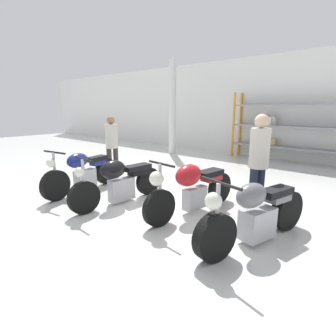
{
  "coord_description": "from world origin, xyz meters",
  "views": [
    {
      "loc": [
        3.13,
        -3.25,
        1.82
      ],
      "look_at": [
        0.0,
        0.4,
        0.7
      ],
      "focal_mm": 28.0,
      "sensor_mm": 36.0,
      "label": 1
    }
  ],
  "objects": [
    {
      "name": "support_pillar",
      "position": [
        -3.55,
        4.81,
        1.8
      ],
      "size": [
        0.28,
        0.28,
        3.6
      ],
      "color": "silver",
      "rests_on": "ground_plane"
    },
    {
      "name": "person_near_rack",
      "position": [
        -2.4,
        0.95,
        0.94
      ],
      "size": [
        0.41,
        0.41,
        1.6
      ],
      "rotation": [
        0.0,
        0.0,
        2.81
      ],
      "color": "#38332D",
      "rests_on": "ground_plane"
    },
    {
      "name": "shelving_rack",
      "position": [
        0.76,
        6.0,
        1.19
      ],
      "size": [
        4.56,
        0.63,
        2.34
      ],
      "color": "orange",
      "rests_on": "ground_plane"
    },
    {
      "name": "motorcycle_grey",
      "position": [
        1.89,
        0.0,
        0.42
      ],
      "size": [
        0.84,
        2.07,
        0.99
      ],
      "rotation": [
        0.0,
        0.0,
        -1.83
      ],
      "color": "black",
      "rests_on": "ground_plane"
    },
    {
      "name": "motorcycle_red",
      "position": [
        0.64,
        0.29,
        0.49
      ],
      "size": [
        0.58,
        2.14,
        1.01
      ],
      "rotation": [
        0.0,
        0.0,
        -1.69
      ],
      "color": "black",
      "rests_on": "ground_plane"
    },
    {
      "name": "motorcycle_black",
      "position": [
        -0.72,
        -0.19,
        0.45
      ],
      "size": [
        0.56,
        2.06,
        0.98
      ],
      "rotation": [
        0.0,
        0.0,
        -1.64
      ],
      "color": "black",
      "rests_on": "ground_plane"
    },
    {
      "name": "person_browsing",
      "position": [
        1.5,
        0.97,
        1.01
      ],
      "size": [
        0.41,
        0.41,
        1.71
      ],
      "rotation": [
        0.0,
        0.0,
        2.81
      ],
      "color": "#1E2338",
      "rests_on": "ground_plane"
    },
    {
      "name": "motorcycle_blue",
      "position": [
        -1.9,
        -0.25,
        0.43
      ],
      "size": [
        0.65,
        2.02,
        0.99
      ],
      "rotation": [
        0.0,
        0.0,
        -1.41
      ],
      "color": "black",
      "rests_on": "ground_plane"
    },
    {
      "name": "ground_plane",
      "position": [
        0.0,
        0.0,
        0.0
      ],
      "size": [
        30.0,
        30.0,
        0.0
      ],
      "primitive_type": "plane",
      "color": "silver"
    },
    {
      "name": "back_wall",
      "position": [
        0.0,
        6.36,
        1.8
      ],
      "size": [
        30.0,
        0.08,
        3.6
      ],
      "color": "white",
      "rests_on": "ground_plane"
    }
  ]
}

